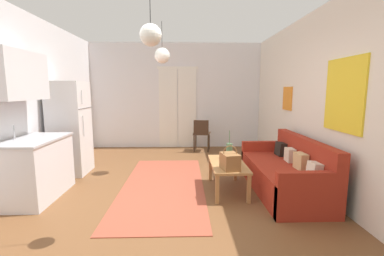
{
  "coord_description": "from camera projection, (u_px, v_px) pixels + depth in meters",
  "views": [
    {
      "loc": [
        0.23,
        -3.47,
        1.57
      ],
      "look_at": [
        0.37,
        1.44,
        0.86
      ],
      "focal_mm": 24.48,
      "sensor_mm": 36.0,
      "label": 1
    }
  ],
  "objects": [
    {
      "name": "couch",
      "position": [
        287.0,
        174.0,
        4.07
      ],
      "size": [
        0.84,
        1.96,
        0.84
      ],
      "color": "maroon",
      "rests_on": "ground_plane"
    },
    {
      "name": "pendant_lamp_far",
      "position": [
        162.0,
        56.0,
        4.85
      ],
      "size": [
        0.29,
        0.29,
        0.76
      ],
      "color": "black"
    },
    {
      "name": "handbag",
      "position": [
        230.0,
        161.0,
        3.72
      ],
      "size": [
        0.27,
        0.34,
        0.35
      ],
      "color": "brown",
      "rests_on": "coffee_table"
    },
    {
      "name": "pendant_lamp_near",
      "position": [
        151.0,
        35.0,
        2.59
      ],
      "size": [
        0.22,
        0.22,
        0.81
      ],
      "color": "black"
    },
    {
      "name": "accent_chair",
      "position": [
        202.0,
        133.0,
        6.73
      ],
      "size": [
        0.48,
        0.47,
        0.82
      ],
      "rotation": [
        0.0,
        0.0,
        2.97
      ],
      "color": "#382619",
      "rests_on": "ground_plane"
    },
    {
      "name": "ground_plane",
      "position": [
        168.0,
        207.0,
        3.66
      ],
      "size": [
        5.16,
        7.97,
        0.1
      ],
      "primitive_type": "cube",
      "color": "brown"
    },
    {
      "name": "kitchen_counter",
      "position": [
        32.0,
        144.0,
        3.75
      ],
      "size": [
        0.63,
        1.15,
        2.11
      ],
      "color": "silver",
      "rests_on": "ground_plane"
    },
    {
      "name": "area_rug",
      "position": [
        163.0,
        186.0,
        4.32
      ],
      "size": [
        1.31,
        3.06,
        0.01
      ],
      "primitive_type": "cube",
      "color": "#9E4733",
      "rests_on": "ground_plane"
    },
    {
      "name": "wall_back",
      "position": [
        176.0,
        96.0,
        7.14
      ],
      "size": [
        4.76,
        0.13,
        2.82
      ],
      "color": "silver",
      "rests_on": "ground_plane"
    },
    {
      "name": "refrigerator",
      "position": [
        70.0,
        128.0,
        4.89
      ],
      "size": [
        0.63,
        0.65,
        1.73
      ],
      "color": "white",
      "rests_on": "ground_plane"
    },
    {
      "name": "coffee_table",
      "position": [
        228.0,
        166.0,
        4.08
      ],
      "size": [
        0.52,
        1.04,
        0.45
      ],
      "color": "#A87542",
      "rests_on": "ground_plane"
    },
    {
      "name": "bamboo_vase",
      "position": [
        229.0,
        151.0,
        4.34
      ],
      "size": [
        0.1,
        0.1,
        0.47
      ],
      "color": "#47704C",
      "rests_on": "coffee_table"
    },
    {
      "name": "wall_right",
      "position": [
        340.0,
        102.0,
        3.52
      ],
      "size": [
        0.12,
        7.57,
        2.82
      ],
      "color": "silver",
      "rests_on": "ground_plane"
    }
  ]
}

